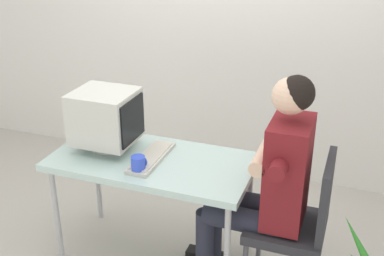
{
  "coord_description": "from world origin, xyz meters",
  "views": [
    {
      "loc": [
        1.16,
        -2.43,
        2.13
      ],
      "look_at": [
        0.26,
        0.0,
        0.98
      ],
      "focal_mm": 45.52,
      "sensor_mm": 36.0,
      "label": 1
    }
  ],
  "objects": [
    {
      "name": "ground_plane",
      "position": [
        0.0,
        0.0,
        0.0
      ],
      "size": [
        12.0,
        12.0,
        0.0
      ],
      "primitive_type": "plane",
      "color": "#B2ADA3"
    },
    {
      "name": "desk",
      "position": [
        0.0,
        0.0,
        0.67
      ],
      "size": [
        1.26,
        0.63,
        0.73
      ],
      "color": "#B7B7BC",
      "rests_on": "ground_plane"
    },
    {
      "name": "crt_monitor",
      "position": [
        -0.33,
        0.03,
        0.95
      ],
      "size": [
        0.39,
        0.35,
        0.39
      ],
      "color": "silver",
      "rests_on": "desk"
    },
    {
      "name": "keyboard",
      "position": [
        0.0,
        -0.01,
        0.74
      ],
      "size": [
        0.14,
        0.46,
        0.03
      ],
      "color": "silver",
      "rests_on": "desk"
    },
    {
      "name": "office_chair",
      "position": [
        0.93,
        -0.03,
        0.52
      ],
      "size": [
        0.44,
        0.44,
        0.92
      ],
      "color": "#4C4C51",
      "rests_on": "ground_plane"
    },
    {
      "name": "person_seated",
      "position": [
        0.73,
        -0.03,
        0.74
      ],
      "size": [
        0.74,
        0.55,
        1.37
      ],
      "color": "maroon",
      "rests_on": "ground_plane"
    },
    {
      "name": "desk_mug",
      "position": [
        0.0,
        -0.19,
        0.78
      ],
      "size": [
        0.08,
        0.09,
        0.11
      ],
      "color": "blue",
      "rests_on": "desk"
    }
  ]
}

